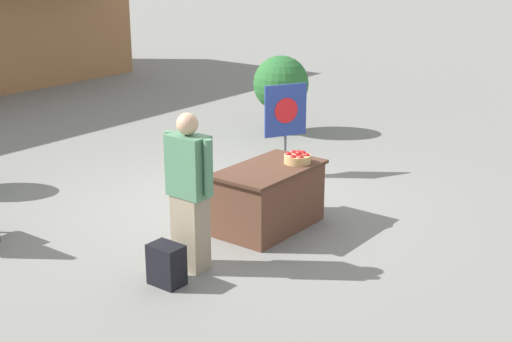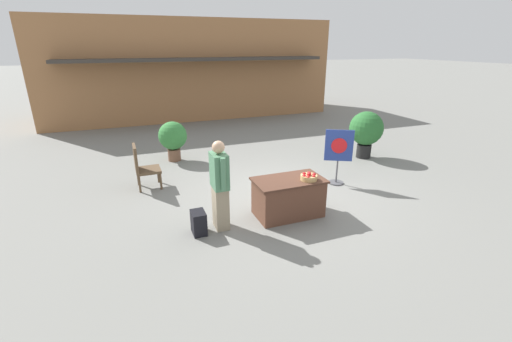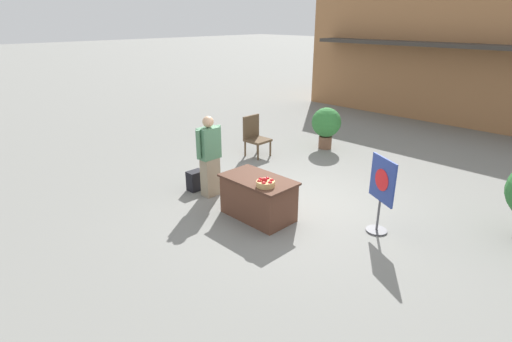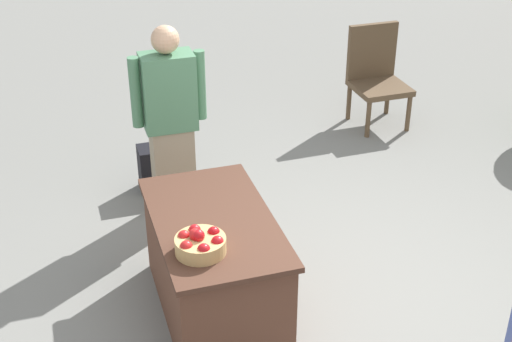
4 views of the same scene
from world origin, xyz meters
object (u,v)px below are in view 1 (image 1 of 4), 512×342
object	(u,v)px
person_visitor	(189,191)
poster_board	(285,124)
potted_plant_near_right	(281,86)
display_table	(269,198)
backpack	(167,265)
apple_basket	(298,158)

from	to	relation	value
person_visitor	poster_board	size ratio (longest dim) A/B	1.25
person_visitor	potted_plant_near_right	size ratio (longest dim) A/B	1.20
person_visitor	potted_plant_near_right	xyz separation A→B (m)	(5.11, 2.51, -0.01)
display_table	potted_plant_near_right	xyz separation A→B (m)	(3.74, 2.50, 0.46)
backpack	potted_plant_near_right	size ratio (longest dim) A/B	0.30
backpack	potted_plant_near_right	bearing A→B (deg)	24.92
display_table	person_visitor	xyz separation A→B (m)	(-1.37, -0.01, 0.46)
apple_basket	person_visitor	bearing A→B (deg)	174.64
display_table	potted_plant_near_right	distance (m)	4.52
potted_plant_near_right	display_table	bearing A→B (deg)	-146.19
person_visitor	poster_board	world-z (taller)	person_visitor
apple_basket	potted_plant_near_right	bearing A→B (deg)	38.13
backpack	potted_plant_near_right	distance (m)	6.14
display_table	apple_basket	world-z (taller)	apple_basket
display_table	potted_plant_near_right	bearing A→B (deg)	33.81
person_visitor	poster_board	xyz separation A→B (m)	(3.19, 1.06, -0.10)
apple_basket	poster_board	distance (m)	1.92
potted_plant_near_right	poster_board	bearing A→B (deg)	-142.89
backpack	person_visitor	bearing A→B (deg)	8.46
apple_basket	backpack	world-z (taller)	apple_basket
display_table	backpack	size ratio (longest dim) A/B	3.23
person_visitor	backpack	bearing A→B (deg)	-171.79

